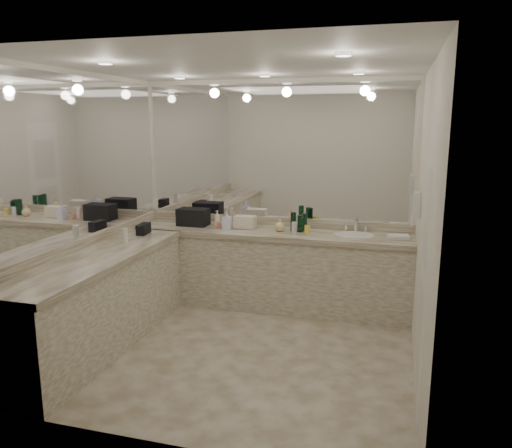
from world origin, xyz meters
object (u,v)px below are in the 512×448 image
(soap_bottle_a, at_px, (217,219))
(hand_towel, at_px, (398,237))
(soap_bottle_c, at_px, (280,225))
(wall_phone, at_px, (416,205))
(cream_cosmetic_case, at_px, (245,222))
(black_toiletry_bag, at_px, (193,217))
(sink, at_px, (354,236))
(soap_bottle_b, at_px, (227,220))

(soap_bottle_a, bearing_deg, hand_towel, -1.80)
(hand_towel, xyz_separation_m, soap_bottle_c, (-1.30, 0.02, 0.06))
(wall_phone, relative_size, cream_cosmetic_case, 0.98)
(black_toiletry_bag, bearing_deg, sink, -1.16)
(wall_phone, relative_size, soap_bottle_c, 1.62)
(soap_bottle_b, height_order, soap_bottle_c, soap_bottle_b)
(cream_cosmetic_case, height_order, soap_bottle_b, soap_bottle_b)
(cream_cosmetic_case, bearing_deg, sink, -1.22)
(wall_phone, bearing_deg, soap_bottle_c, 161.18)
(soap_bottle_c, bearing_deg, wall_phone, -18.82)
(black_toiletry_bag, bearing_deg, soap_bottle_c, -2.66)
(sink, height_order, soap_bottle_b, soap_bottle_b)
(hand_towel, relative_size, soap_bottle_c, 1.49)
(soap_bottle_b, bearing_deg, hand_towel, 1.90)
(black_toiletry_bag, relative_size, soap_bottle_a, 1.85)
(wall_phone, xyz_separation_m, cream_cosmetic_case, (-1.86, 0.54, -0.38))
(soap_bottle_a, bearing_deg, soap_bottle_b, -37.94)
(black_toiletry_bag, height_order, hand_towel, black_toiletry_bag)
(sink, xyz_separation_m, black_toiletry_bag, (-1.91, 0.04, 0.11))
(cream_cosmetic_case, bearing_deg, black_toiletry_bag, -179.50)
(sink, bearing_deg, black_toiletry_bag, 178.84)
(black_toiletry_bag, relative_size, soap_bottle_c, 2.42)
(wall_phone, xyz_separation_m, soap_bottle_c, (-1.43, 0.49, -0.38))
(wall_phone, height_order, black_toiletry_bag, wall_phone)
(soap_bottle_a, bearing_deg, soap_bottle_c, -3.59)
(wall_phone, height_order, hand_towel, wall_phone)
(hand_towel, relative_size, soap_bottle_a, 1.14)
(wall_phone, distance_m, soap_bottle_c, 1.56)
(wall_phone, bearing_deg, cream_cosmetic_case, 163.87)
(black_toiletry_bag, xyz_separation_m, soap_bottle_c, (1.08, -0.05, -0.03))
(sink, relative_size, soap_bottle_c, 2.98)
(sink, xyz_separation_m, soap_bottle_b, (-1.44, -0.09, 0.11))
(sink, distance_m, wall_phone, 0.91)
(soap_bottle_c, bearing_deg, black_toiletry_bag, 177.34)
(sink, height_order, soap_bottle_c, soap_bottle_c)
(wall_phone, height_order, soap_bottle_c, wall_phone)
(soap_bottle_a, height_order, soap_bottle_b, soap_bottle_b)
(wall_phone, height_order, cream_cosmetic_case, wall_phone)
(soap_bottle_b, bearing_deg, black_toiletry_bag, 164.59)
(sink, relative_size, soap_bottle_b, 2.01)
(soap_bottle_a, height_order, soap_bottle_c, soap_bottle_a)
(cream_cosmetic_case, distance_m, hand_towel, 1.73)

